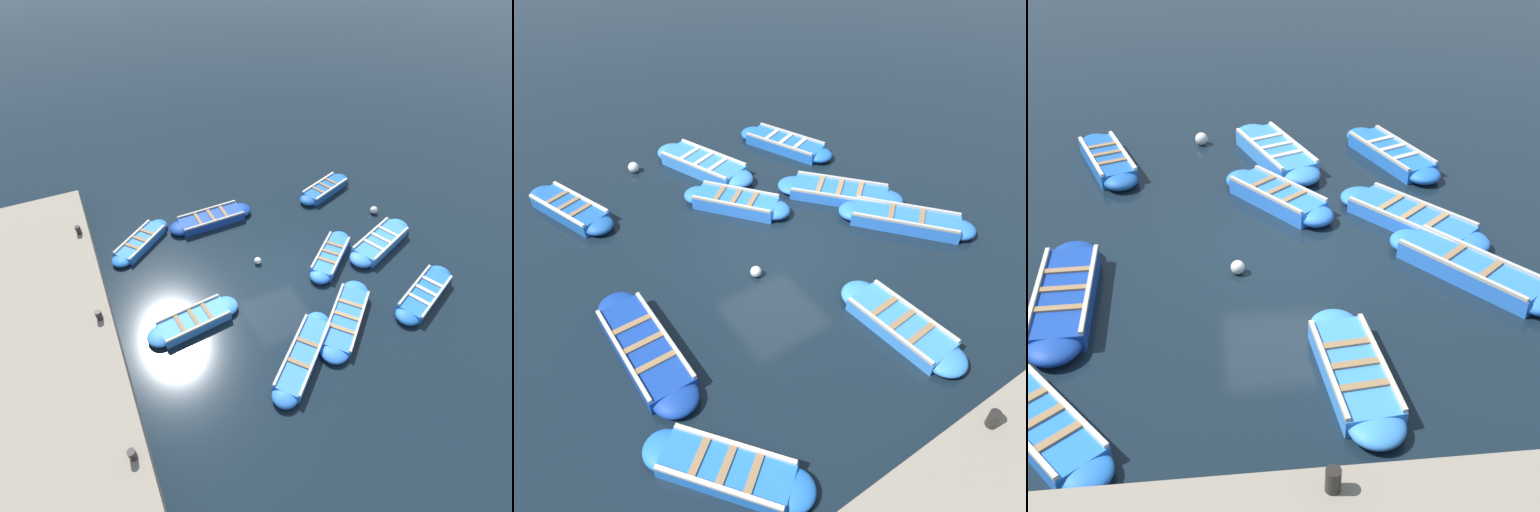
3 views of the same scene
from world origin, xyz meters
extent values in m
plane|color=black|center=(0.00, 0.00, 0.00)|extent=(120.00, 120.00, 0.00)
cube|color=blue|center=(4.43, -3.97, 0.15)|extent=(2.37, 2.14, 0.30)
ellipsoid|color=blue|center=(5.34, -3.24, 0.15)|extent=(1.15, 1.14, 0.30)
ellipsoid|color=blue|center=(3.52, -4.70, 0.15)|extent=(1.15, 1.14, 0.30)
cube|color=beige|center=(4.19, -3.66, 0.33)|extent=(1.84, 1.50, 0.07)
cube|color=beige|center=(4.68, -4.28, 0.33)|extent=(1.84, 1.50, 0.07)
cube|color=olive|center=(4.82, -3.66, 0.32)|extent=(0.59, 0.68, 0.04)
cube|color=olive|center=(4.43, -3.97, 0.32)|extent=(0.59, 0.68, 0.04)
cube|color=olive|center=(4.05, -4.28, 0.32)|extent=(0.59, 0.68, 0.04)
cube|color=#1E59AD|center=(-4.49, -3.93, 0.18)|extent=(2.58, 1.66, 0.36)
ellipsoid|color=#1E59AD|center=(-3.35, -3.51, 0.18)|extent=(1.07, 1.05, 0.36)
ellipsoid|color=#1E59AD|center=(-5.63, -4.34, 0.18)|extent=(1.07, 1.05, 0.36)
cube|color=silver|center=(-4.63, -3.55, 0.39)|extent=(2.26, 0.89, 0.07)
cube|color=silver|center=(-4.35, -4.30, 0.39)|extent=(2.26, 0.89, 0.07)
cube|color=olive|center=(-4.01, -3.75, 0.38)|extent=(0.40, 0.78, 0.04)
cube|color=olive|center=(-4.49, -3.93, 0.38)|extent=(0.40, 0.78, 0.04)
cube|color=olive|center=(-4.97, -4.10, 0.38)|extent=(0.40, 0.78, 0.04)
cube|color=blue|center=(-0.92, 2.97, 0.15)|extent=(2.76, 2.58, 0.31)
ellipsoid|color=blue|center=(0.13, 3.88, 0.15)|extent=(1.34, 1.34, 0.31)
ellipsoid|color=blue|center=(-1.97, 2.06, 0.15)|extent=(1.34, 1.34, 0.31)
cube|color=#B2AD9E|center=(-1.23, 3.32, 0.34)|extent=(2.11, 1.84, 0.07)
cube|color=#B2AD9E|center=(-0.62, 2.61, 0.34)|extent=(2.11, 1.84, 0.07)
cube|color=#9E7A51|center=(-0.48, 3.35, 0.33)|extent=(0.69, 0.77, 0.04)
cube|color=#9E7A51|center=(-0.92, 2.97, 0.33)|extent=(0.69, 0.77, 0.04)
cube|color=#9E7A51|center=(-1.37, 2.58, 0.33)|extent=(0.69, 0.77, 0.04)
cube|color=blue|center=(-4.13, 3.26, 0.17)|extent=(2.75, 1.87, 0.34)
ellipsoid|color=blue|center=(-2.94, 3.77, 0.17)|extent=(1.14, 1.12, 0.34)
ellipsoid|color=blue|center=(-5.33, 2.75, 0.17)|extent=(1.14, 1.12, 0.34)
cube|color=#B2AD9E|center=(-4.30, 3.65, 0.38)|extent=(2.37, 1.07, 0.07)
cube|color=#B2AD9E|center=(-3.97, 2.88, 0.38)|extent=(2.37, 1.07, 0.07)
cube|color=beige|center=(-3.62, 3.48, 0.36)|extent=(0.45, 0.80, 0.04)
cube|color=beige|center=(-4.13, 3.26, 0.36)|extent=(0.45, 0.80, 0.04)
cube|color=beige|center=(-4.64, 3.04, 0.36)|extent=(0.45, 0.80, 0.04)
cube|color=#3884E0|center=(3.77, 0.82, 0.16)|extent=(2.46, 1.20, 0.33)
ellipsoid|color=#3884E0|center=(4.95, 0.94, 0.16)|extent=(1.00, 0.97, 0.33)
ellipsoid|color=#3884E0|center=(2.59, 0.70, 0.16)|extent=(1.00, 0.97, 0.33)
cube|color=#B2AD9E|center=(3.73, 1.26, 0.36)|extent=(2.32, 0.32, 0.07)
cube|color=#B2AD9E|center=(3.82, 0.38, 0.36)|extent=(2.32, 0.32, 0.07)
cube|color=olive|center=(4.27, 0.87, 0.35)|extent=(0.23, 0.86, 0.04)
cube|color=olive|center=(3.77, 0.82, 0.35)|extent=(0.23, 0.86, 0.04)
cube|color=olive|center=(3.27, 0.77, 0.35)|extent=(0.23, 0.86, 0.04)
cube|color=navy|center=(1.26, -4.12, 0.18)|extent=(2.81, 1.08, 0.36)
ellipsoid|color=navy|center=(2.66, -4.09, 0.18)|extent=(0.99, 0.96, 0.36)
ellipsoid|color=navy|center=(-0.13, -4.15, 0.18)|extent=(0.99, 0.96, 0.36)
cube|color=#B2AD9E|center=(1.25, -3.65, 0.40)|extent=(2.74, 0.14, 0.07)
cube|color=#B2AD9E|center=(1.27, -4.59, 0.40)|extent=(2.74, 0.14, 0.07)
cube|color=olive|center=(1.86, -4.11, 0.38)|extent=(0.16, 0.90, 0.04)
cube|color=olive|center=(1.26, -4.12, 0.38)|extent=(0.16, 0.90, 0.04)
cube|color=olive|center=(0.67, -4.13, 0.38)|extent=(0.16, 0.90, 0.04)
cube|color=#3884E0|center=(-4.45, 0.32, 0.20)|extent=(2.90, 1.94, 0.40)
ellipsoid|color=#3884E0|center=(-3.19, 0.81, 0.20)|extent=(1.26, 1.25, 0.40)
ellipsoid|color=#3884E0|center=(-5.71, -0.16, 0.20)|extent=(1.26, 1.25, 0.40)
cube|color=beige|center=(-4.62, 0.77, 0.43)|extent=(2.50, 1.03, 0.07)
cube|color=beige|center=(-4.28, -0.12, 0.43)|extent=(2.50, 1.03, 0.07)
cube|color=beige|center=(-3.92, 0.53, 0.42)|extent=(0.46, 0.90, 0.04)
cube|color=beige|center=(-4.45, 0.32, 0.42)|extent=(0.46, 0.90, 0.04)
cube|color=beige|center=(-4.99, 0.12, 0.42)|extent=(0.46, 0.90, 0.04)
cube|color=blue|center=(1.15, 3.61, 0.18)|extent=(2.79, 2.52, 0.36)
ellipsoid|color=blue|center=(2.26, 4.53, 0.18)|extent=(1.16, 1.15, 0.36)
ellipsoid|color=blue|center=(0.03, 2.69, 0.18)|extent=(1.16, 1.15, 0.36)
cube|color=#B2AD9E|center=(0.89, 3.92, 0.39)|extent=(2.24, 1.87, 0.07)
cube|color=#B2AD9E|center=(1.40, 3.30, 0.39)|extent=(2.24, 1.87, 0.07)
cube|color=olive|center=(1.46, 3.87, 0.38)|extent=(0.60, 0.68, 0.04)
cube|color=olive|center=(0.83, 3.35, 0.38)|extent=(0.60, 0.68, 0.04)
cube|color=blue|center=(-2.15, 0.15, 0.18)|extent=(2.40, 2.16, 0.37)
ellipsoid|color=blue|center=(-1.22, 0.89, 0.18)|extent=(1.15, 1.15, 0.37)
ellipsoid|color=blue|center=(-3.08, -0.59, 0.18)|extent=(1.15, 1.15, 0.37)
cube|color=#B2AD9E|center=(-2.40, 0.46, 0.40)|extent=(1.87, 1.51, 0.07)
cube|color=#B2AD9E|center=(-1.90, -0.16, 0.40)|extent=(1.87, 1.51, 0.07)
cube|color=olive|center=(-1.76, 0.46, 0.39)|extent=(0.59, 0.69, 0.04)
cube|color=olive|center=(-2.15, 0.15, 0.39)|extent=(0.59, 0.69, 0.04)
cube|color=olive|center=(-2.55, -0.16, 0.39)|extent=(0.59, 0.69, 0.04)
cube|color=gray|center=(7.90, 0.00, 0.44)|extent=(3.40, 15.60, 0.87)
cylinder|color=black|center=(6.55, -4.64, 1.05)|extent=(0.20, 0.20, 0.35)
cylinder|color=black|center=(6.55, 0.00, 1.05)|extent=(0.20, 0.20, 0.35)
cylinder|color=black|center=(6.55, 4.64, 1.05)|extent=(0.20, 0.20, 0.35)
sphere|color=silver|center=(-5.61, -1.57, 0.17)|extent=(0.33, 0.33, 0.33)
sphere|color=silver|center=(0.54, -0.90, 0.14)|extent=(0.28, 0.28, 0.28)
camera|label=1|loc=(5.44, 9.20, 11.09)|focal=28.00mm
camera|label=2|loc=(8.10, -5.52, 8.64)|focal=35.00mm
camera|label=3|loc=(12.14, -1.17, 8.06)|focal=50.00mm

